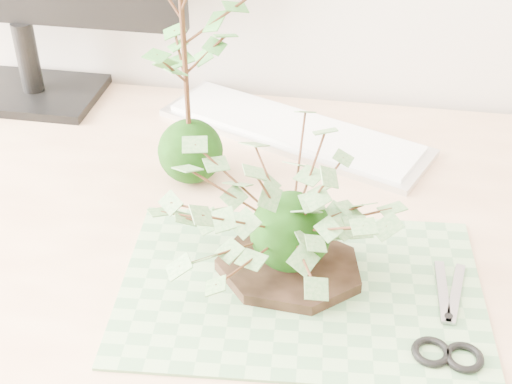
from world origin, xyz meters
The scene contains 6 objects.
desk centered at (0.03, 1.23, 0.65)m, with size 1.60×0.70×0.74m.
cutting_mat centered at (0.06, 1.09, 0.74)m, with size 0.44×0.29×0.00m, color #558655.
stone_dish centered at (0.05, 1.11, 0.75)m, with size 0.19×0.19×0.01m, color black.
ivy_kokedama centered at (0.05, 1.11, 0.85)m, with size 0.34×0.34×0.20m.
keyboard centered at (0.01, 1.45, 0.75)m, with size 0.47×0.30×0.02m.
scissors centered at (0.24, 1.02, 0.75)m, with size 0.08×0.18×0.01m.
Camera 1 is at (0.12, 0.45, 1.33)m, focal length 50.00 mm.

